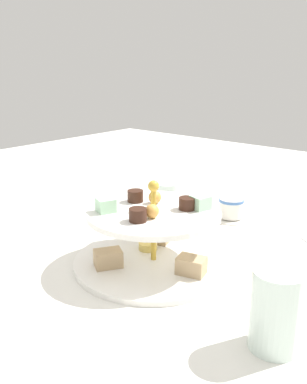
# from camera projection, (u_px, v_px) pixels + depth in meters

# --- Properties ---
(ground_plane) EXTENTS (2.40, 2.40, 0.00)m
(ground_plane) POSITION_uv_depth(u_px,v_px,m) (153.00, 264.00, 0.79)
(ground_plane) COLOR silver
(tiered_serving_stand) EXTENTS (0.29, 0.29, 0.16)m
(tiered_serving_stand) POSITION_uv_depth(u_px,v_px,m) (153.00, 240.00, 0.78)
(tiered_serving_stand) COLOR white
(tiered_serving_stand) RESTS_ON ground_plane
(water_glass_tall_right) EXTENTS (0.07, 0.07, 0.11)m
(water_glass_tall_right) POSITION_uv_depth(u_px,v_px,m) (276.00, 310.00, 0.55)
(water_glass_tall_right) COLOR silver
(water_glass_tall_right) RESTS_ON ground_plane
(water_glass_short_left) EXTENTS (0.06, 0.06, 0.08)m
(water_glass_short_left) POSITION_uv_depth(u_px,v_px,m) (167.00, 198.00, 1.05)
(water_glass_short_left) COLOR silver
(water_glass_short_left) RESTS_ON ground_plane
(teacup_with_saucer) EXTENTS (0.09, 0.09, 0.05)m
(teacup_with_saucer) POSITION_uv_depth(u_px,v_px,m) (231.00, 209.00, 1.01)
(teacup_with_saucer) COLOR white
(teacup_with_saucer) RESTS_ON ground_plane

